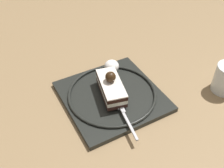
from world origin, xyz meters
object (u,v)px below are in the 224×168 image
Objects in this scene: dessert_plate at (112,95)px; cake_slice at (111,87)px; whipped_cream_dollop at (112,66)px; fork at (126,118)px.

cake_slice reaches higher than dessert_plate.
dessert_plate is 2.26× the size of cake_slice.
dessert_plate is 0.03m from cake_slice.
whipped_cream_dollop is 0.18m from fork.
dessert_plate is at bearing 86.43° from cake_slice.
dessert_plate is at bearing -42.03° from whipped_cream_dollop.
cake_slice is 0.09m from whipped_cream_dollop.
whipped_cream_dollop is at bearing 147.99° from fork.
whipped_cream_dollop is at bearing 136.54° from cake_slice.
whipped_cream_dollop is 0.34× the size of fork.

